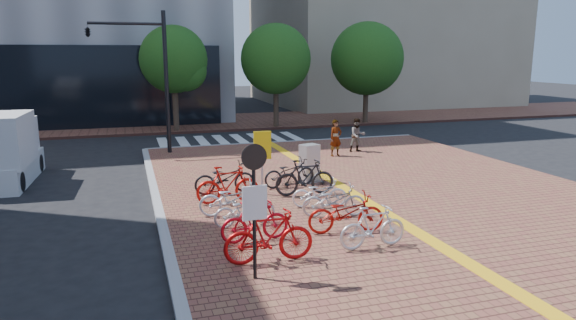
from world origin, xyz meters
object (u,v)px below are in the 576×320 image
object	(u,v)px
bike_7	(346,213)
pedestrian_b	(357,135)
utility_box	(309,163)
bike_1	(255,221)
bike_5	(225,178)
notice_sign	(254,195)
bike_2	(245,210)
bike_9	(320,193)
box_truck	(1,150)
traffic_light_pole	(131,56)
bike_11	(290,173)
bike_6	(373,227)
pedestrian_a	(336,138)
bike_4	(228,185)
yellow_sign	(262,151)
bike_3	(233,199)
bike_0	(269,236)
bike_10	(305,177)
bike_8	(334,200)

from	to	relation	value
bike_7	pedestrian_b	bearing A→B (deg)	-18.14
bike_7	utility_box	xyz separation A→B (m)	(0.88, 5.09, 0.16)
bike_1	bike_5	xyz separation A→B (m)	(0.11, 4.42, 0.00)
bike_1	notice_sign	size ratio (longest dim) A/B	0.61
bike_1	bike_2	world-z (taller)	bike_1
bike_9	box_truck	xyz separation A→B (m)	(-9.43, 6.52, 0.62)
traffic_light_pole	bike_11	bearing A→B (deg)	-57.59
bike_6	pedestrian_a	xyz separation A→B (m)	(3.38, 10.25, 0.29)
bike_2	utility_box	distance (m)	4.97
bike_4	traffic_light_pole	world-z (taller)	traffic_light_pole
box_truck	bike_1	bearing A→B (deg)	-51.12
yellow_sign	bike_5	bearing A→B (deg)	154.92
bike_3	pedestrian_b	size ratio (longest dim) A/B	1.22
bike_7	pedestrian_b	distance (m)	10.92
bike_3	bike_7	bearing A→B (deg)	-122.81
bike_3	traffic_light_pole	bearing A→B (deg)	22.33
bike_1	bike_6	size ratio (longest dim) A/B	1.01
bike_9	bike_11	xyz separation A→B (m)	(-0.12, 2.48, 0.06)
bike_9	bike_11	world-z (taller)	bike_11
bike_2	bike_7	xyz separation A→B (m)	(2.26, -1.24, 0.07)
pedestrian_a	bike_1	bearing A→B (deg)	-133.15
bike_0	bike_4	distance (m)	4.63
notice_sign	bike_3	bearing A→B (deg)	84.58
bike_1	pedestrian_a	bearing A→B (deg)	-36.61
bike_10	pedestrian_b	size ratio (longest dim) A/B	1.26
bike_1	bike_4	xyz separation A→B (m)	(0.00, 3.32, 0.06)
pedestrian_a	pedestrian_b	world-z (taller)	pedestrian_a
notice_sign	traffic_light_pole	bearing A→B (deg)	97.67
bike_11	notice_sign	xyz separation A→B (m)	(-2.82, -6.64, 1.23)
yellow_sign	bike_3	bearing A→B (deg)	-125.82
bike_5	bike_9	size ratio (longest dim) A/B	1.20
bike_8	utility_box	world-z (taller)	utility_box
bike_2	pedestrian_b	size ratio (longest dim) A/B	1.09
bike_1	bike_9	distance (m)	3.25
bike_1	traffic_light_pole	xyz separation A→B (m)	(-2.39, 12.06, 3.75)
bike_0	bike_9	distance (m)	4.25
bike_8	yellow_sign	world-z (taller)	yellow_sign
pedestrian_a	bike_2	bearing A→B (deg)	-136.72
bike_11	notice_sign	world-z (taller)	notice_sign
bike_1	bike_0	bearing A→B (deg)	175.33
bike_6	bike_1	bearing A→B (deg)	61.48
yellow_sign	box_truck	xyz separation A→B (m)	(-8.20, 4.76, -0.36)
traffic_light_pole	bike_4	bearing A→B (deg)	-74.67
bike_5	box_truck	xyz separation A→B (m)	(-7.10, 4.25, 0.53)
bike_1	yellow_sign	distance (m)	4.19
bike_6	bike_10	bearing A→B (deg)	-2.20
pedestrian_b	box_truck	world-z (taller)	box_truck
bike_6	notice_sign	size ratio (longest dim) A/B	0.61
bike_3	yellow_sign	bearing A→B (deg)	-26.40
bike_8	bike_7	bearing A→B (deg)	-178.58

